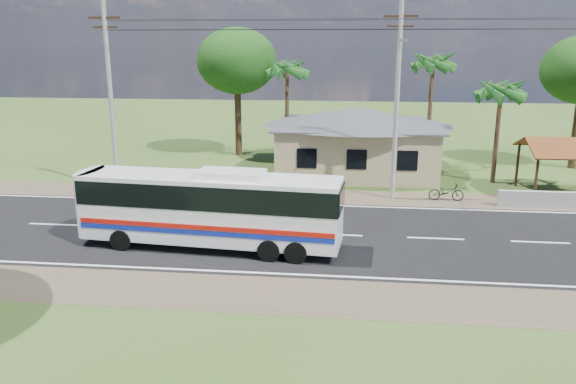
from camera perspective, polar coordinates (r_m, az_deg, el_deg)
name	(u,v)px	position (r m, az deg, el deg)	size (l,w,h in m)	color
ground	(335,235)	(25.72, 4.78, -4.39)	(120.00, 120.00, 0.00)	#2D4C1B
road	(335,235)	(25.72, 4.78, -4.37)	(120.00, 16.00, 0.03)	black
house	(357,133)	(37.72, 7.00, 5.93)	(12.40, 10.00, 5.00)	tan
waiting_shed	(571,148)	(35.52, 26.84, 4.01)	(5.20, 4.48, 3.35)	#3C2A16
concrete_barrier	(566,200)	(32.98, 26.44, -0.76)	(7.00, 0.30, 0.90)	#9E9E99
utility_poles	(391,95)	(30.94, 10.40, 9.66)	(32.80, 2.22, 11.00)	#9E9E99
palm_near	(501,90)	(36.49, 20.84, 9.63)	(2.80, 2.80, 6.70)	#47301E
palm_mid	(433,63)	(40.16, 14.51, 12.60)	(2.80, 2.80, 8.20)	#47301E
palm_far	(287,69)	(40.56, -0.09, 12.40)	(2.80, 2.80, 7.70)	#47301E
tree_behind_house	(237,61)	(43.14, -5.21, 13.08)	(6.00, 6.00, 9.61)	#47301E
coach_bus	(211,204)	(23.75, -7.83, -1.19)	(11.16, 3.25, 3.42)	white
motorcycle	(446,192)	(32.21, 15.77, 0.01)	(0.66, 1.90, 1.00)	black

